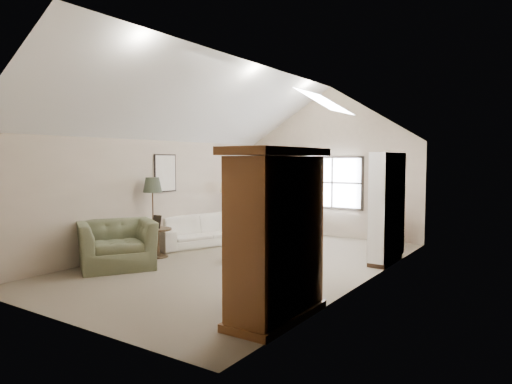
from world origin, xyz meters
The scene contains 18 objects.
room_shell centered at (0.00, 0.00, 3.21)m, with size 5.01×8.01×4.00m.
window centered at (0.10, 3.96, 1.45)m, with size 1.72×0.08×1.42m, color black.
skylight centered at (1.30, 0.90, 3.22)m, with size 0.80×1.20×0.52m, color white, non-canonical shape.
wall_art centered at (-1.88, 1.94, 1.73)m, with size 1.97×3.71×0.88m.
armoire centered at (2.18, -2.40, 1.10)m, with size 0.60×1.50×2.20m, color brown.
tv_alcove centered at (2.34, 1.60, 1.15)m, with size 0.32×1.30×2.10m, color white.
media_console centered at (2.32, 1.60, 0.30)m, with size 0.34×1.18×0.60m, color #382316.
tv_panel centered at (2.32, 1.60, 0.92)m, with size 0.05×0.90×0.55m, color black.
sofa centered at (-1.97, 1.04, 0.36)m, with size 2.45×0.96×0.72m, color silver.
armchair_near centered at (-1.83, -1.67, 0.45)m, with size 1.38×1.21×0.90m, color #5E6244.
armchair_far centered at (-0.71, 2.18, 0.47)m, with size 1.00×1.03×0.94m, color #606345.
coffee_table centered at (0.13, 0.01, 0.24)m, with size 0.93×0.52×0.48m, color #3C2518.
bowl centered at (0.13, 0.01, 0.51)m, with size 0.22×0.22×0.06m, color #341B15.
side_table centered at (-1.87, -0.56, 0.31)m, with size 0.61×0.61×0.61m, color #3B2A18.
side_chair centered at (1.95, 2.96, 0.62)m, with size 0.48×0.48×1.24m, color maroon.
tripod_lamp centered at (1.65, 3.70, 0.96)m, with size 0.56×0.56×1.92m, color silver, non-canonical shape.
dark_lamp centered at (-2.20, -0.36, 0.86)m, with size 0.41×0.41×1.71m, color #2A2F21, non-canonical shape.
tan_lamp centered at (-2.20, 2.24, 0.77)m, with size 0.31×0.31×1.54m, color tan, non-canonical shape.
Camera 1 is at (5.16, -7.35, 2.05)m, focal length 32.00 mm.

